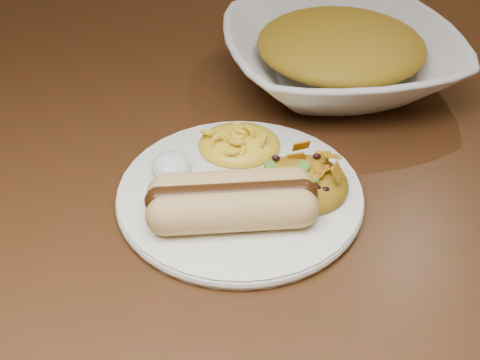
{
  "coord_description": "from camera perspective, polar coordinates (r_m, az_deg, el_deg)",
  "views": [
    {
      "loc": [
        0.09,
        -0.55,
        1.13
      ],
      "look_at": [
        0.1,
        -0.11,
        0.77
      ],
      "focal_mm": 42.0,
      "sensor_mm": 36.0,
      "label": 1
    }
  ],
  "objects": [
    {
      "name": "mac_and_cheese",
      "position": [
        0.62,
        -0.08,
        4.63
      ],
      "size": [
        0.1,
        0.09,
        0.03
      ],
      "primitive_type": "ellipsoid",
      "rotation": [
        0.0,
        0.0,
        0.1
      ],
      "color": "yellow",
      "rests_on": "plate"
    },
    {
      "name": "table",
      "position": [
        0.73,
        -7.93,
        -1.85
      ],
      "size": [
        1.6,
        0.9,
        0.75
      ],
      "color": "#411D10",
      "rests_on": "floor"
    },
    {
      "name": "plate",
      "position": [
        0.58,
        0.0,
        -1.28
      ],
      "size": [
        0.28,
        0.28,
        0.01
      ],
      "primitive_type": "cylinder",
      "rotation": [
        0.0,
        0.0,
        0.15
      ],
      "color": "white",
      "rests_on": "table"
    },
    {
      "name": "serving_bowl",
      "position": [
        0.77,
        10.03,
        12.17
      ],
      "size": [
        0.35,
        0.35,
        0.07
      ],
      "primitive_type": "imported",
      "rotation": [
        0.0,
        0.0,
        0.16
      ],
      "color": "white",
      "rests_on": "table"
    },
    {
      "name": "bowl_filling",
      "position": [
        0.77,
        10.14,
        13.03
      ],
      "size": [
        0.25,
        0.25,
        0.05
      ],
      "primitive_type": "ellipsoid",
      "rotation": [
        0.0,
        0.0,
        -0.13
      ],
      "color": "#BE4008",
      "rests_on": "serving_bowl"
    },
    {
      "name": "hotdog",
      "position": [
        0.53,
        -0.85,
        -2.0
      ],
      "size": [
        0.14,
        0.08,
        0.04
      ],
      "rotation": [
        0.0,
        0.0,
        0.07
      ],
      "color": "#DFB26F",
      "rests_on": "plate"
    },
    {
      "name": "sour_cream",
      "position": [
        0.59,
        -7.05,
        1.79
      ],
      "size": [
        0.05,
        0.05,
        0.03
      ],
      "primitive_type": "ellipsoid",
      "rotation": [
        0.0,
        0.0,
        -0.28
      ],
      "color": "white",
      "rests_on": "plate"
    },
    {
      "name": "taco_salad",
      "position": [
        0.56,
        6.39,
        0.35
      ],
      "size": [
        0.09,
        0.09,
        0.04
      ],
      "rotation": [
        0.0,
        0.0,
        -0.42
      ],
      "color": "#BE4008",
      "rests_on": "plate"
    }
  ]
}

